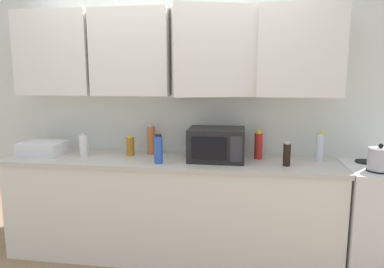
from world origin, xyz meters
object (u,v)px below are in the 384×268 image
Objects in this scene: kettle at (380,159)px; bottle_clear_tall at (320,147)px; bottle_spice_jar at (151,140)px; microwave at (217,144)px; bottle_blue_cleaner at (158,149)px; bottle_white_jar at (84,145)px; bottle_red_sauce at (258,145)px; dish_rack at (43,148)px; bottle_amber_vinegar at (130,146)px; bottle_soy_dark at (287,155)px.

bottle_clear_tall is (-0.39, 0.26, 0.03)m from kettle.
bottle_spice_jar is 1.09× the size of bottle_clear_tall.
bottle_blue_cleaner is (-0.47, -0.18, -0.02)m from microwave.
bottle_red_sauce is (1.57, 0.12, 0.02)m from bottle_white_jar.
dish_rack is 2.49m from bottle_clear_tall.
bottle_red_sauce is 1.38× the size of bottle_amber_vinegar.
microwave is 0.81m from bottle_amber_vinegar.
bottle_blue_cleaner is 0.42m from bottle_amber_vinegar.
kettle is at bearing -5.50° from bottle_soy_dark.
bottle_clear_tall is at bearing 2.56° from bottle_white_jar.
bottle_clear_tall reaches higher than kettle.
bottle_blue_cleaner reaches higher than dish_rack.
bottle_soy_dark is at bearing -45.18° from bottle_red_sauce.
dish_rack is 1.98m from bottle_red_sauce.
bottle_red_sauce is at bearing 162.39° from kettle.
bottle_spice_jar is (0.99, 0.18, 0.07)m from dish_rack.
bottle_red_sauce is at bearing 177.02° from bottle_clear_tall.
bottle_amber_vinegar is (0.41, 0.09, -0.01)m from bottle_white_jar.
bottle_spice_jar is 1.24m from bottle_soy_dark.
bottle_blue_cleaner is at bearing -176.34° from bottle_soy_dark.
microwave is 1.94× the size of bottle_blue_cleaner.
bottle_blue_cleaner reaches higher than bottle_white_jar.
bottle_red_sauce is 1.16m from bottle_amber_vinegar.
bottle_clear_tall reaches higher than bottle_soy_dark.
bottle_red_sauce is (0.99, -0.05, -0.01)m from bottle_spice_jar.
microwave is at bearing 21.08° from bottle_blue_cleaner.
bottle_amber_vinegar is at bearing 173.00° from kettle.
microwave reaches higher than bottle_red_sauce.
kettle is at bearing 0.06° from bottle_blue_cleaner.
bottle_blue_cleaner is at bearing -160.93° from bottle_red_sauce.
bottle_soy_dark is at bearing -3.22° from bottle_white_jar.
bottle_white_jar is (0.40, 0.01, 0.04)m from dish_rack.
kettle is 1.74m from bottle_blue_cleaner.
dish_rack is at bearing -176.34° from bottle_red_sauce.
bottle_amber_vinegar is (-0.80, 0.07, -0.05)m from microwave.
bottle_amber_vinegar is (-2.06, 0.25, -0.01)m from kettle.
bottle_spice_jar is 1.11× the size of bottle_red_sauce.
bottle_blue_cleaner is (-1.35, -0.26, -0.00)m from bottle_clear_tall.
bottle_blue_cleaner is at bearing -158.92° from microwave.
microwave is 1.70× the size of bottle_spice_jar.
bottle_clear_tall is (2.09, 0.09, 0.02)m from bottle_white_jar.
bottle_blue_cleaner is (-0.83, -0.29, -0.00)m from bottle_red_sauce.
microwave is 2.42× the size of bottle_soy_dark.
bottle_spice_jar reaches higher than bottle_red_sauce.
kettle is 0.73× the size of bottle_spice_jar.
microwave is 2.61× the size of bottle_amber_vinegar.
bottle_amber_vinegar is at bearing -153.52° from bottle_spice_jar.
bottle_white_jar is 0.85× the size of bottle_blue_cleaner.
bottle_clear_tall is at bearing -2.98° from bottle_red_sauce.
bottle_clear_tall is (1.50, -0.08, -0.01)m from bottle_spice_jar.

